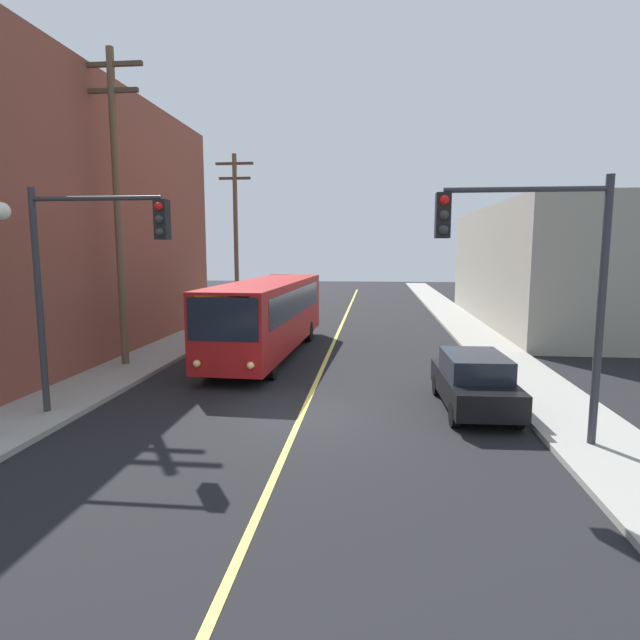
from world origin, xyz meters
TOP-DOWN VIEW (x-y plane):
  - ground_plane at (0.00, 0.00)m, footprint 120.00×120.00m
  - sidewalk_left at (-7.25, 10.00)m, footprint 2.50×90.00m
  - sidewalk_right at (7.25, 10.00)m, footprint 2.50×90.00m
  - lane_stripe_center at (0.00, 15.00)m, footprint 0.16×60.00m
  - building_left_brick at (-13.49, 7.88)m, footprint 10.00×20.14m
  - building_right_warehouse at (14.49, 19.36)m, footprint 12.00×20.64m
  - city_bus at (-2.55, 8.07)m, footprint 3.06×12.24m
  - parked_car_black at (4.81, 0.99)m, footprint 1.95×4.46m
  - utility_pole_near at (-7.62, 5.12)m, footprint 2.40×0.28m
  - utility_pole_mid at (-6.89, 19.06)m, footprint 2.40×0.28m
  - traffic_signal_left_corner at (-5.41, -0.83)m, footprint 3.75×0.48m
  - traffic_signal_right_corner at (5.41, -1.78)m, footprint 3.75×0.48m

SIDE VIEW (x-z plane):
  - ground_plane at x=0.00m, z-range 0.00..0.00m
  - lane_stripe_center at x=0.00m, z-range 0.00..0.01m
  - sidewalk_left at x=-7.25m, z-range 0.00..0.15m
  - sidewalk_right at x=7.25m, z-range 0.00..0.15m
  - parked_car_black at x=4.81m, z-range 0.03..1.65m
  - city_bus at x=-2.55m, z-range 0.22..3.42m
  - building_right_warehouse at x=14.49m, z-range 0.00..7.03m
  - traffic_signal_left_corner at x=-5.41m, z-range 1.30..7.30m
  - traffic_signal_right_corner at x=5.41m, z-range 1.30..7.30m
  - building_left_brick at x=-13.49m, z-range 0.00..11.32m
  - utility_pole_mid at x=-6.89m, z-range 0.66..10.96m
  - utility_pole_near at x=-7.62m, z-range 0.68..12.28m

